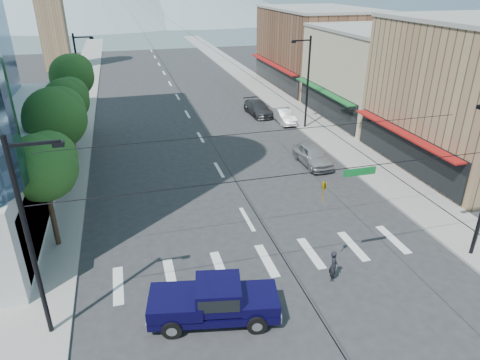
{
  "coord_description": "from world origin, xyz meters",
  "views": [
    {
      "loc": [
        -6.65,
        -16.48,
        13.83
      ],
      "look_at": [
        -0.57,
        5.61,
        3.0
      ],
      "focal_mm": 32.0,
      "sensor_mm": 36.0,
      "label": 1
    }
  ],
  "objects": [
    {
      "name": "lamp_pole_nw",
      "position": [
        -10.67,
        30.0,
        4.94
      ],
      "size": [
        2.0,
        0.25,
        9.0
      ],
      "color": "black",
      "rests_on": "ground"
    },
    {
      "name": "tree_near",
      "position": [
        -11.07,
        6.1,
        4.99
      ],
      "size": [
        3.65,
        3.64,
        6.71
      ],
      "color": "black",
      "rests_on": "ground"
    },
    {
      "name": "shop_far",
      "position": [
        20.0,
        40.0,
        5.0
      ],
      "size": [
        12.0,
        18.0,
        10.0
      ],
      "primitive_type": "cube",
      "color": "brown",
      "rests_on": "ground"
    },
    {
      "name": "signal_rig",
      "position": [
        0.19,
        -1.0,
        4.64
      ],
      "size": [
        21.8,
        0.2,
        9.0
      ],
      "color": "black",
      "rests_on": "ground"
    },
    {
      "name": "lamp_pole_ne",
      "position": [
        10.67,
        22.0,
        4.94
      ],
      "size": [
        2.0,
        0.25,
        9.0
      ],
      "color": "black",
      "rests_on": "ground"
    },
    {
      "name": "clock_tower",
      "position": [
        -16.5,
        62.0,
        10.64
      ],
      "size": [
        4.8,
        4.8,
        20.4
      ],
      "color": "#8C6B4C",
      "rests_on": "ground"
    },
    {
      "name": "ground",
      "position": [
        0.0,
        0.0,
        0.0
      ],
      "size": [
        160.0,
        160.0,
        0.0
      ],
      "primitive_type": "plane",
      "color": "#28282B",
      "rests_on": "ground"
    },
    {
      "name": "sidewalk_right",
      "position": [
        12.0,
        40.0,
        0.07
      ],
      "size": [
        4.0,
        120.0,
        0.15
      ],
      "primitive_type": "cube",
      "color": "gray",
      "rests_on": "ground"
    },
    {
      "name": "shop_mid",
      "position": [
        20.0,
        24.0,
        4.5
      ],
      "size": [
        12.0,
        14.0,
        9.0
      ],
      "primitive_type": "cube",
      "color": "tan",
      "rests_on": "ground"
    },
    {
      "name": "parked_car_far",
      "position": [
        7.6,
        27.69,
        0.75
      ],
      "size": [
        2.42,
        5.27,
        1.49
      ],
      "primitive_type": "imported",
      "rotation": [
        0.0,
        0.0,
        0.06
      ],
      "color": "#313234",
      "rests_on": "ground"
    },
    {
      "name": "tree_midnear",
      "position": [
        -11.07,
        13.1,
        5.59
      ],
      "size": [
        4.09,
        4.09,
        7.52
      ],
      "color": "black",
      "rests_on": "ground"
    },
    {
      "name": "tree_far",
      "position": [
        -11.07,
        27.1,
        5.59
      ],
      "size": [
        4.09,
        4.09,
        7.52
      ],
      "color": "black",
      "rests_on": "ground"
    },
    {
      "name": "pickup_truck",
      "position": [
        -3.88,
        -1.99,
        1.02
      ],
      "size": [
        6.05,
        3.11,
        1.96
      ],
      "rotation": [
        0.0,
        0.0,
        -0.19
      ],
      "color": "black",
      "rests_on": "ground"
    },
    {
      "name": "tree_midfar",
      "position": [
        -11.07,
        20.1,
        4.99
      ],
      "size": [
        3.65,
        3.64,
        6.71
      ],
      "color": "black",
      "rests_on": "ground"
    },
    {
      "name": "pedestrian",
      "position": [
        2.5,
        -0.86,
        0.83
      ],
      "size": [
        0.6,
        0.71,
        1.66
      ],
      "primitive_type": "imported",
      "rotation": [
        0.0,
        0.0,
        1.18
      ],
      "color": "black",
      "rests_on": "ground"
    },
    {
      "name": "parked_car_near",
      "position": [
        7.6,
        13.05,
        0.81
      ],
      "size": [
        2.02,
        4.81,
        1.62
      ],
      "primitive_type": "imported",
      "rotation": [
        0.0,
        0.0,
        0.02
      ],
      "color": "#98989C",
      "rests_on": "ground"
    },
    {
      "name": "parked_car_mid",
      "position": [
        9.4,
        24.28,
        0.71
      ],
      "size": [
        1.61,
        4.33,
        1.41
      ],
      "primitive_type": "imported",
      "rotation": [
        0.0,
        0.0,
        -0.03
      ],
      "color": "silver",
      "rests_on": "ground"
    },
    {
      "name": "sidewalk_left",
      "position": [
        -12.0,
        40.0,
        0.07
      ],
      "size": [
        4.0,
        120.0,
        0.15
      ],
      "primitive_type": "cube",
      "color": "gray",
      "rests_on": "ground"
    }
  ]
}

